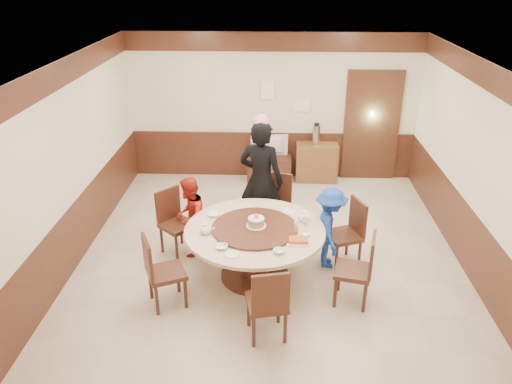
{
  "coord_description": "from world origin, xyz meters",
  "views": [
    {
      "loc": [
        0.05,
        -6.34,
        3.97
      ],
      "look_at": [
        -0.19,
        -0.19,
        1.1
      ],
      "focal_mm": 35.0,
      "sensor_mm": 36.0,
      "label": 1
    }
  ],
  "objects_px": {
    "birthday_cake": "(256,222)",
    "shrimp_platter": "(298,241)",
    "television": "(269,146)",
    "thermos": "(316,135)",
    "person_red": "(190,217)",
    "person_blue": "(330,228)",
    "tv_stand": "(269,168)",
    "banquet_table": "(255,243)",
    "side_cabinet": "(316,162)",
    "person_standing": "(261,181)"
  },
  "relations": [
    {
      "from": "banquet_table",
      "to": "tv_stand",
      "type": "relative_size",
      "value": 2.19
    },
    {
      "from": "shrimp_platter",
      "to": "side_cabinet",
      "type": "bearing_deg",
      "value": 82.27
    },
    {
      "from": "banquet_table",
      "to": "television",
      "type": "height_order",
      "value": "television"
    },
    {
      "from": "person_blue",
      "to": "tv_stand",
      "type": "distance_m",
      "value": 3.14
    },
    {
      "from": "birthday_cake",
      "to": "person_standing",
      "type": "bearing_deg",
      "value": 88.47
    },
    {
      "from": "tv_stand",
      "to": "person_blue",
      "type": "bearing_deg",
      "value": -73.5
    },
    {
      "from": "person_blue",
      "to": "tv_stand",
      "type": "xyz_separation_m",
      "value": [
        -0.89,
        2.99,
        -0.34
      ]
    },
    {
      "from": "banquet_table",
      "to": "television",
      "type": "bearing_deg",
      "value": 87.54
    },
    {
      "from": "tv_stand",
      "to": "television",
      "type": "xyz_separation_m",
      "value": [
        0.0,
        0.0,
        0.46
      ]
    },
    {
      "from": "banquet_table",
      "to": "side_cabinet",
      "type": "xyz_separation_m",
      "value": [
        1.06,
        3.37,
        -0.16
      ]
    },
    {
      "from": "thermos",
      "to": "person_blue",
      "type": "bearing_deg",
      "value": -90.05
    },
    {
      "from": "person_standing",
      "to": "person_red",
      "type": "distance_m",
      "value": 1.21
    },
    {
      "from": "person_blue",
      "to": "tv_stand",
      "type": "bearing_deg",
      "value": 15.53
    },
    {
      "from": "person_blue",
      "to": "thermos",
      "type": "bearing_deg",
      "value": -1.02
    },
    {
      "from": "tv_stand",
      "to": "thermos",
      "type": "height_order",
      "value": "thermos"
    },
    {
      "from": "side_cabinet",
      "to": "shrimp_platter",
      "type": "bearing_deg",
      "value": -97.73
    },
    {
      "from": "person_standing",
      "to": "thermos",
      "type": "distance_m",
      "value": 2.44
    },
    {
      "from": "person_red",
      "to": "television",
      "type": "relative_size",
      "value": 1.67
    },
    {
      "from": "person_blue",
      "to": "side_cabinet",
      "type": "bearing_deg",
      "value": -1.62
    },
    {
      "from": "person_standing",
      "to": "thermos",
      "type": "relative_size",
      "value": 4.96
    },
    {
      "from": "person_red",
      "to": "thermos",
      "type": "bearing_deg",
      "value": 150.44
    },
    {
      "from": "person_red",
      "to": "thermos",
      "type": "height_order",
      "value": "person_red"
    },
    {
      "from": "banquet_table",
      "to": "person_blue",
      "type": "xyz_separation_m",
      "value": [
        1.03,
        0.35,
        0.06
      ]
    },
    {
      "from": "person_standing",
      "to": "birthday_cake",
      "type": "xyz_separation_m",
      "value": [
        -0.03,
        -1.12,
        -0.1
      ]
    },
    {
      "from": "banquet_table",
      "to": "tv_stand",
      "type": "distance_m",
      "value": 3.36
    },
    {
      "from": "person_red",
      "to": "tv_stand",
      "type": "relative_size",
      "value": 1.41
    },
    {
      "from": "person_standing",
      "to": "side_cabinet",
      "type": "relative_size",
      "value": 2.36
    },
    {
      "from": "person_standing",
      "to": "television",
      "type": "relative_size",
      "value": 2.63
    },
    {
      "from": "television",
      "to": "shrimp_platter",
      "type": "bearing_deg",
      "value": 92.04
    },
    {
      "from": "birthday_cake",
      "to": "shrimp_platter",
      "type": "relative_size",
      "value": 0.88
    },
    {
      "from": "person_blue",
      "to": "thermos",
      "type": "relative_size",
      "value": 3.11
    },
    {
      "from": "person_red",
      "to": "shrimp_platter",
      "type": "bearing_deg",
      "value": 64.92
    },
    {
      "from": "birthday_cake",
      "to": "banquet_table",
      "type": "bearing_deg",
      "value": -132.88
    },
    {
      "from": "person_red",
      "to": "television",
      "type": "height_order",
      "value": "person_red"
    },
    {
      "from": "person_blue",
      "to": "television",
      "type": "height_order",
      "value": "person_blue"
    },
    {
      "from": "person_blue",
      "to": "person_standing",
      "type": "bearing_deg",
      "value": 50.12
    },
    {
      "from": "television",
      "to": "thermos",
      "type": "distance_m",
      "value": 0.92
    },
    {
      "from": "shrimp_platter",
      "to": "person_standing",
      "type": "bearing_deg",
      "value": 109.14
    },
    {
      "from": "shrimp_platter",
      "to": "side_cabinet",
      "type": "relative_size",
      "value": 0.37
    },
    {
      "from": "television",
      "to": "person_red",
      "type": "bearing_deg",
      "value": 63.69
    },
    {
      "from": "television",
      "to": "side_cabinet",
      "type": "height_order",
      "value": "television"
    },
    {
      "from": "person_blue",
      "to": "birthday_cake",
      "type": "xyz_separation_m",
      "value": [
        -1.01,
        -0.33,
        0.25
      ]
    },
    {
      "from": "birthday_cake",
      "to": "tv_stand",
      "type": "distance_m",
      "value": 3.38
    },
    {
      "from": "banquet_table",
      "to": "television",
      "type": "relative_size",
      "value": 2.59
    },
    {
      "from": "banquet_table",
      "to": "television",
      "type": "distance_m",
      "value": 3.35
    },
    {
      "from": "person_red",
      "to": "tv_stand",
      "type": "distance_m",
      "value": 2.99
    },
    {
      "from": "person_red",
      "to": "shrimp_platter",
      "type": "xyz_separation_m",
      "value": [
        1.53,
        -0.92,
        0.18
      ]
    },
    {
      "from": "person_blue",
      "to": "shrimp_platter",
      "type": "relative_size",
      "value": 3.94
    },
    {
      "from": "person_red",
      "to": "tv_stand",
      "type": "bearing_deg",
      "value": 164.17
    },
    {
      "from": "birthday_cake",
      "to": "shrimp_platter",
      "type": "height_order",
      "value": "birthday_cake"
    }
  ]
}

